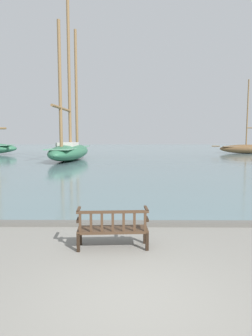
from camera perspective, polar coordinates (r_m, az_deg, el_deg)
ground_plane at (r=5.17m, az=1.93°, el=-23.55°), size 160.00×160.00×0.00m
harbor_water at (r=48.55m, az=0.61°, el=3.17°), size 100.00×80.00×0.08m
quay_edge_kerb at (r=8.70m, az=1.28°, el=-10.54°), size 40.00×0.30×0.12m
park_bench at (r=6.96m, az=-2.54°, el=-11.34°), size 1.63×0.62×0.92m
sailboat_centre_channel at (r=31.23m, az=-10.67°, el=3.82°), size 3.58×11.55×16.34m
sailboat_far_starboard at (r=45.78m, az=22.11°, el=3.51°), size 8.66×3.40×10.26m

